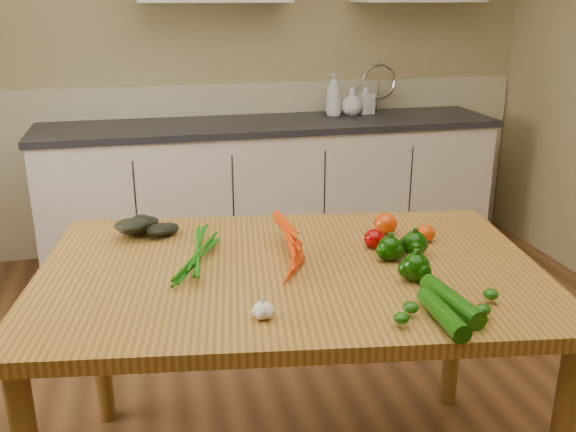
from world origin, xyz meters
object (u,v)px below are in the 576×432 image
(soap_bottle_b, at_px, (366,98))
(carrot_bunch, at_px, (261,248))
(zucchini_b, at_px, (443,314))
(tomato_c, at_px, (426,233))
(pepper_a, at_px, (390,248))
(soap_bottle_a, at_px, (334,94))
(tomato_b, at_px, (386,223))
(pepper_b, at_px, (414,244))
(leafy_greens, at_px, (150,219))
(tomato_a, at_px, (374,239))
(zucchini_a, at_px, (452,301))
(soap_bottle_c, at_px, (352,101))
(garlic_bulb, at_px, (263,310))
(pepper_c, at_px, (416,267))
(table, at_px, (290,293))

(soap_bottle_b, height_order, carrot_bunch, soap_bottle_b)
(soap_bottle_b, bearing_deg, zucchini_b, -119.07)
(soap_bottle_b, xyz_separation_m, carrot_bunch, (-1.11, -2.13, -0.13))
(tomato_c, bearing_deg, soap_bottle_b, 76.06)
(pepper_a, xyz_separation_m, tomato_c, (0.18, 0.13, -0.01))
(soap_bottle_a, xyz_separation_m, tomato_b, (-0.41, -1.98, -0.17))
(soap_bottle_b, relative_size, pepper_a, 2.64)
(pepper_a, relative_size, pepper_b, 0.95)
(leafy_greens, height_order, zucchini_b, leafy_greens)
(tomato_a, bearing_deg, zucchini_b, -91.03)
(pepper_b, xyz_separation_m, zucchini_a, (-0.06, -0.37, -0.01))
(soap_bottle_c, xyz_separation_m, pepper_a, (-0.60, -2.21, -0.12))
(soap_bottle_b, distance_m, carrot_bunch, 2.41)
(tomato_a, bearing_deg, tomato_c, 5.14)
(soap_bottle_c, bearing_deg, pepper_b, 158.64)
(carrot_bunch, distance_m, tomato_a, 0.39)
(pepper_b, distance_m, tomato_c, 0.15)
(garlic_bulb, relative_size, tomato_a, 0.79)
(zucchini_b, bearing_deg, garlic_bulb, 164.26)
(leafy_greens, relative_size, pepper_a, 2.83)
(leafy_greens, bearing_deg, pepper_a, -29.58)
(pepper_c, distance_m, tomato_a, 0.28)
(soap_bottle_c, bearing_deg, pepper_a, 156.51)
(pepper_a, distance_m, zucchini_a, 0.36)
(soap_bottle_c, distance_m, pepper_a, 2.29)
(carrot_bunch, distance_m, pepper_b, 0.50)
(leafy_greens, height_order, zucchini_a, leafy_greens)
(pepper_b, relative_size, pepper_c, 0.96)
(zucchini_a, bearing_deg, soap_bottle_b, 75.49)
(table, xyz_separation_m, soap_bottle_a, (0.80, 2.20, 0.30))
(table, distance_m, soap_bottle_c, 2.39)
(soap_bottle_c, distance_m, tomato_a, 2.19)
(leafy_greens, height_order, pepper_b, leafy_greens)
(pepper_c, bearing_deg, garlic_bulb, -164.75)
(carrot_bunch, bearing_deg, tomato_a, 9.60)
(soap_bottle_b, bearing_deg, tomato_c, -117.70)
(pepper_b, xyz_separation_m, zucchini_b, (-0.11, -0.44, -0.02))
(tomato_b, relative_size, tomato_c, 1.28)
(table, xyz_separation_m, leafy_greens, (-0.42, 0.40, 0.15))
(table, height_order, zucchini_a, zucchini_a)
(pepper_b, relative_size, tomato_a, 1.17)
(table, xyz_separation_m, carrot_bunch, (-0.08, 0.08, 0.13))
(pepper_a, xyz_separation_m, zucchini_b, (-0.02, -0.42, -0.01))
(table, xyz_separation_m, zucchini_a, (0.36, -0.38, 0.12))
(table, xyz_separation_m, tomato_b, (0.40, 0.21, 0.13))
(soap_bottle_b, distance_m, pepper_a, 2.35)
(pepper_a, bearing_deg, tomato_c, 34.88)
(tomato_c, relative_size, zucchini_a, 0.26)
(soap_bottle_c, height_order, zucchini_a, soap_bottle_c)
(table, relative_size, carrot_bunch, 5.82)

